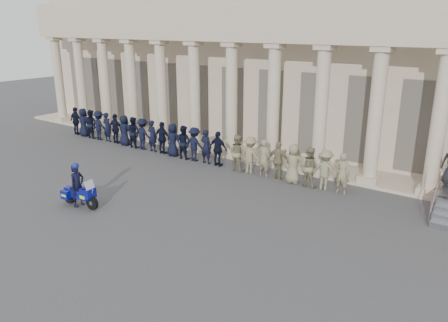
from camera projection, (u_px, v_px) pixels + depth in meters
ground at (146, 208)px, 17.80m from camera, size 90.00×90.00×0.00m
building at (308, 67)px, 27.89m from camera, size 40.00×12.50×9.00m
officer_rank at (180, 141)px, 24.29m from camera, size 19.52×0.71×1.87m
motorcycle at (80, 194)px, 17.82m from camera, size 1.93×0.80×1.24m
rider at (77, 185)px, 17.75m from camera, size 0.48×0.68×1.87m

